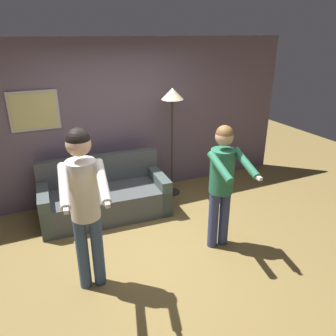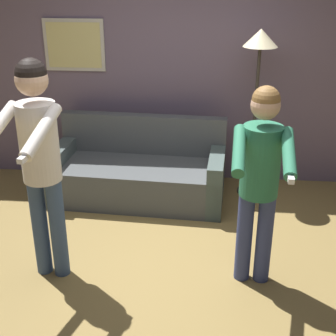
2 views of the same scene
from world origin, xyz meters
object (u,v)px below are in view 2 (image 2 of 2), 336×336
(torchiere_lamp, at_px, (259,57))
(person_standing_left, at_px, (39,151))
(couch, at_px, (139,174))
(person_standing_right, at_px, (260,172))

(torchiere_lamp, distance_m, person_standing_left, 2.52)
(couch, distance_m, torchiere_lamp, 1.81)
(couch, relative_size, person_standing_right, 1.18)
(couch, xyz_separation_m, person_standing_right, (1.17, -1.44, 0.72))
(person_standing_right, bearing_deg, couch, 129.00)
(couch, xyz_separation_m, torchiere_lamp, (1.26, 0.22, 1.28))
(person_standing_left, bearing_deg, torchiere_lamp, 44.18)
(couch, distance_m, person_standing_right, 1.99)
(torchiere_lamp, bearing_deg, couch, -169.88)
(person_standing_right, bearing_deg, torchiere_lamp, 86.79)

